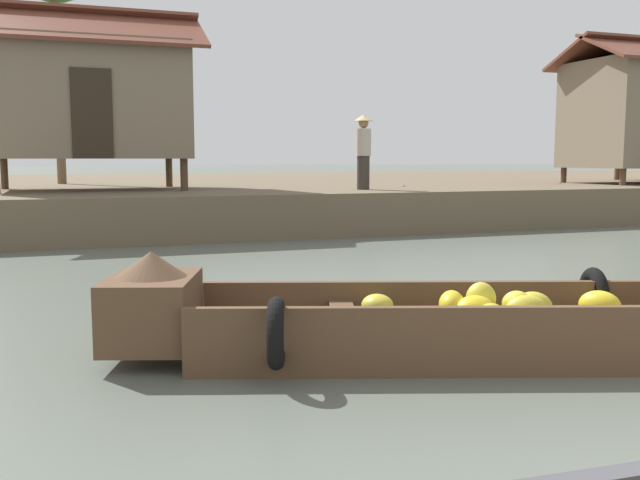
% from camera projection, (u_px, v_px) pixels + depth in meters
% --- Properties ---
extents(ground_plane, '(300.00, 300.00, 0.00)m').
position_uv_depth(ground_plane, '(289.00, 258.00, 11.28)').
color(ground_plane, '#596056').
extents(riverbank_strip, '(160.00, 20.00, 0.89)m').
position_uv_depth(riverbank_strip, '(175.00, 194.00, 22.69)').
color(riverbank_strip, brown).
rests_on(riverbank_strip, ground).
extents(banana_boat, '(5.47, 2.69, 0.86)m').
position_uv_depth(banana_boat, '(458.00, 319.00, 5.62)').
color(banana_boat, brown).
rests_on(banana_boat, ground).
extents(fishing_skiff_distant, '(5.31, 0.98, 0.92)m').
position_uv_depth(fishing_skiff_distant, '(485.00, 207.00, 18.37)').
color(fishing_skiff_distant, brown).
rests_on(fishing_skiff_distant, ground).
extents(stilt_house_left, '(4.80, 3.17, 3.94)m').
position_uv_depth(stilt_house_left, '(89.00, 98.00, 15.35)').
color(stilt_house_left, '#4C3826').
rests_on(stilt_house_left, riverbank_strip).
extents(stilt_house_mid_left, '(4.15, 3.19, 4.01)m').
position_uv_depth(stilt_house_mid_left, '(639.00, 113.00, 19.54)').
color(stilt_house_mid_left, '#4C3826').
rests_on(stilt_house_mid_left, riverbank_strip).
extents(vendor_person, '(0.44, 0.44, 1.66)m').
position_uv_depth(vendor_person, '(363.00, 148.00, 15.68)').
color(vendor_person, '#332D28').
rests_on(vendor_person, riverbank_strip).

